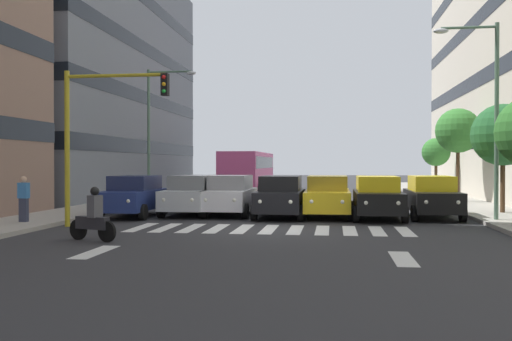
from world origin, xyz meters
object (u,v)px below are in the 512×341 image
object	(u,v)px
car_5	(192,195)
street_lamp_right	(156,121)
motorcycle_with_rider	(93,219)
street_lamp_left	(487,101)
street_tree_3	(436,152)
car_1	(377,197)
bus_behind_traffic	(248,169)
car_0	(432,196)
car_3	(281,196)
street_tree_1	(503,135)
car_6	(134,195)
car_2	(327,196)
street_tree_2	(458,131)
car_4	(230,195)
traffic_light_gantry	(95,123)
pedestrian_waiting	(24,198)

from	to	relation	value
car_5	street_lamp_right	world-z (taller)	street_lamp_right
car_5	motorcycle_with_rider	size ratio (longest dim) A/B	2.72
street_lamp_left	street_tree_3	xyz separation A→B (m)	(-1.30, -18.13, -1.56)
car_1	bus_behind_traffic	world-z (taller)	bus_behind_traffic
car_0	car_3	xyz separation A→B (m)	(6.14, 0.57, 0.00)
street_tree_1	car_6	bearing A→B (deg)	8.68
car_2	car_6	distance (m)	8.11
street_lamp_left	street_tree_2	bearing A→B (deg)	-96.30
car_2	street_tree_3	world-z (taller)	street_tree_3
car_6	street_lamp_left	size ratio (longest dim) A/B	0.61
car_0	car_4	bearing A→B (deg)	-0.90
car_3	traffic_light_gantry	bearing A→B (deg)	35.60
car_2	pedestrian_waiting	world-z (taller)	pedestrian_waiting
bus_behind_traffic	street_tree_2	size ratio (longest dim) A/B	2.05
motorcycle_with_rider	street_tree_3	xyz separation A→B (m)	(-13.82, -24.70, 2.34)
car_5	pedestrian_waiting	xyz separation A→B (m)	(4.90, 4.97, 0.11)
car_3	street_tree_3	world-z (taller)	street_tree_3
street_lamp_left	car_5	bearing A→B (deg)	-8.89
car_1	car_2	xyz separation A→B (m)	(1.99, -0.44, 0.00)
car_3	street_tree_1	distance (m)	9.84
street_lamp_right	bus_behind_traffic	bearing A→B (deg)	-112.20
car_3	car_0	bearing A→B (deg)	-174.72
car_4	street_lamp_left	size ratio (longest dim) A/B	0.61
car_3	street_lamp_right	distance (m)	11.49
street_tree_2	car_4	bearing A→B (deg)	37.39
car_4	pedestrian_waiting	world-z (taller)	pedestrian_waiting
street_tree_1	street_lamp_right	bearing A→B (deg)	-18.30
traffic_light_gantry	street_lamp_left	bearing A→B (deg)	-167.35
car_5	pedestrian_waiting	size ratio (longest dim) A/B	2.72
car_5	street_tree_3	xyz separation A→B (m)	(-13.03, -16.30, 2.10)
car_3	pedestrian_waiting	size ratio (longest dim) A/B	2.72
bus_behind_traffic	street_tree_2	xyz separation A→B (m)	(-12.89, 7.70, 2.17)
street_tree_1	pedestrian_waiting	xyz separation A→B (m)	(18.11, 6.38, -2.44)
car_1	car_6	distance (m)	10.07
car_6	motorcycle_with_rider	xyz separation A→B (m)	(-1.46, 7.45, -0.24)
car_6	street_tree_1	size ratio (longest dim) A/B	0.96
street_tree_3	pedestrian_waiting	xyz separation A→B (m)	(17.93, 21.27, -1.99)
street_tree_2	car_6	bearing A→B (deg)	32.52
car_4	street_tree_3	distance (m)	19.88
street_lamp_right	street_tree_2	world-z (taller)	street_lamp_right
car_0	street_lamp_right	bearing A→B (deg)	-26.94
bus_behind_traffic	traffic_light_gantry	xyz separation A→B (m)	(2.21, 21.37, 1.80)
street_tree_2	street_lamp_left	bearing A→B (deg)	83.70
car_5	traffic_light_gantry	distance (m)	6.10
car_2	car_3	xyz separation A→B (m)	(1.92, 0.29, 0.00)
car_2	street_tree_2	bearing A→B (deg)	-128.15
car_6	pedestrian_waiting	distance (m)	4.82
car_3	street_lamp_right	xyz separation A→B (m)	(7.73, -7.62, 3.75)
car_5	car_1	bearing A→B (deg)	174.69
car_3	car_6	xyz separation A→B (m)	(6.16, 0.37, 0.00)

